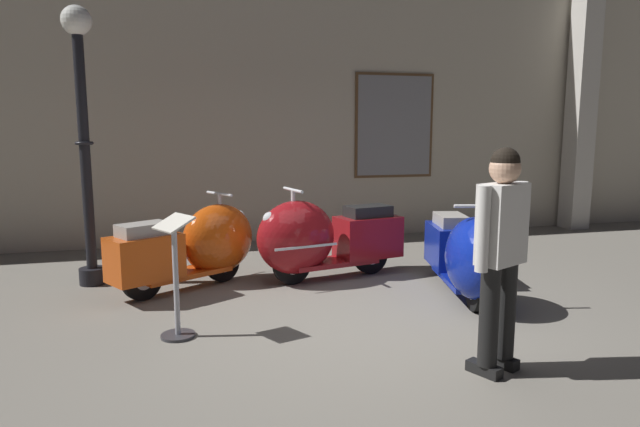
% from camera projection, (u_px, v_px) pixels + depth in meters
% --- Properties ---
extents(ground_plane, '(60.00, 60.00, 0.00)m').
position_uv_depth(ground_plane, '(358.00, 325.00, 4.74)').
color(ground_plane, slate).
extents(showroom_back_wall, '(18.00, 0.63, 3.96)m').
position_uv_depth(showroom_back_wall, '(288.00, 109.00, 8.26)').
color(showroom_back_wall, '#BCB29E').
rests_on(showroom_back_wall, ground).
extents(scooter_0, '(1.65, 1.23, 1.00)m').
position_uv_depth(scooter_0, '(197.00, 245.00, 5.83)').
color(scooter_0, black).
rests_on(scooter_0, ground).
extents(scooter_1, '(1.79, 0.84, 1.05)m').
position_uv_depth(scooter_1, '(319.00, 238.00, 6.09)').
color(scooter_1, black).
rests_on(scooter_1, ground).
extents(scooter_2, '(0.82, 1.70, 1.00)m').
position_uv_depth(scooter_2, '(466.00, 255.00, 5.37)').
color(scooter_2, black).
rests_on(scooter_2, ground).
extents(lamppost, '(0.31, 0.31, 2.94)m').
position_uv_depth(lamppost, '(83.00, 128.00, 5.76)').
color(lamppost, black).
rests_on(lamppost, ground).
extents(visitor_0, '(0.49, 0.35, 1.56)m').
position_uv_depth(visitor_0, '(501.00, 245.00, 3.71)').
color(visitor_0, black).
rests_on(visitor_0, ground).
extents(info_stanchion, '(0.35, 0.39, 1.00)m').
position_uv_depth(info_stanchion, '(176.00, 288.00, 4.42)').
color(info_stanchion, '#333338').
rests_on(info_stanchion, ground).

